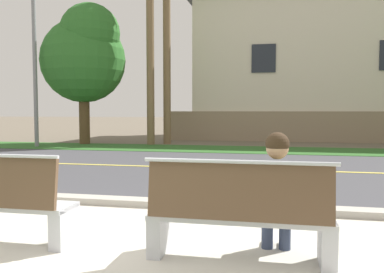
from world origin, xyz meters
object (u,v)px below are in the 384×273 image
Objects in this scene: seated_person_olive at (277,191)px; shade_tree_far_left at (85,54)px; streetlamp at (37,43)px; bench_right at (239,216)px.

seated_person_olive is 0.21× the size of shade_tree_far_left.
shade_tree_far_left is at bearing 42.68° from streetlamp.
seated_person_olive is at bearing 26.09° from bench_right.
streetlamp reaches higher than shade_tree_far_left.
bench_right is at bearing -153.91° from seated_person_olive.
streetlamp reaches higher than seated_person_olive.
streetlamp is (-9.38, 10.72, 3.43)m from seated_person_olive.
streetlamp is at bearing 129.67° from bench_right.
shade_tree_far_left is (-7.63, 12.19, 3.36)m from bench_right.
seated_person_olive reaches higher than bench_right.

